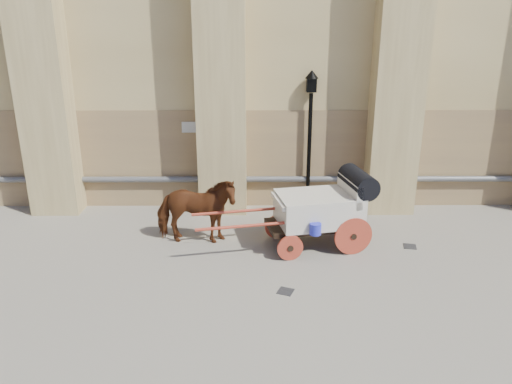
{
  "coord_description": "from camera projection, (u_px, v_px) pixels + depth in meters",
  "views": [
    {
      "loc": [
        -0.1,
        -10.65,
        5.58
      ],
      "look_at": [
        -0.02,
        1.16,
        1.44
      ],
      "focal_mm": 35.0,
      "sensor_mm": 36.0,
      "label": 1
    }
  ],
  "objects": [
    {
      "name": "ground",
      "position": [
        257.0,
        265.0,
        11.9
      ],
      "size": [
        90.0,
        90.0,
        0.0
      ],
      "primitive_type": "plane",
      "color": "#6C6359",
      "rests_on": "ground"
    },
    {
      "name": "carriage",
      "position": [
        324.0,
        207.0,
        12.6
      ],
      "size": [
        4.64,
        2.05,
        1.97
      ],
      "rotation": [
        0.0,
        0.0,
        0.2
      ],
      "color": "black",
      "rests_on": "ground"
    },
    {
      "name": "street_lamp",
      "position": [
        310.0,
        137.0,
        14.75
      ],
      "size": [
        0.39,
        0.39,
        4.18
      ],
      "color": "black",
      "rests_on": "ground"
    },
    {
      "name": "drain_grate_near",
      "position": [
        285.0,
        291.0,
        10.73
      ],
      "size": [
        0.42,
        0.42,
        0.01
      ],
      "primitive_type": "cube",
      "rotation": [
        0.0,
        0.0,
        -0.39
      ],
      "color": "black",
      "rests_on": "ground"
    },
    {
      "name": "drain_grate_far",
      "position": [
        410.0,
        246.0,
        12.84
      ],
      "size": [
        0.38,
        0.38,
        0.01
      ],
      "primitive_type": "cube",
      "rotation": [
        0.0,
        0.0,
        -0.2
      ],
      "color": "black",
      "rests_on": "ground"
    },
    {
      "name": "horse",
      "position": [
        196.0,
        211.0,
        12.78
      ],
      "size": [
        2.15,
        1.04,
        1.79
      ],
      "primitive_type": "imported",
      "rotation": [
        0.0,
        0.0,
        1.53
      ],
      "color": "#602C13",
      "rests_on": "ground"
    }
  ]
}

